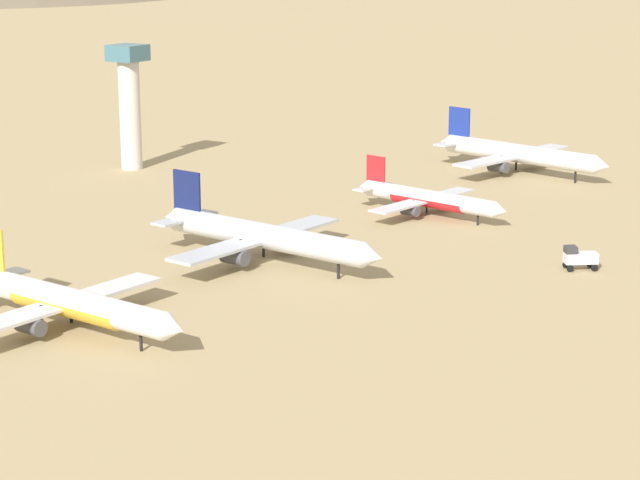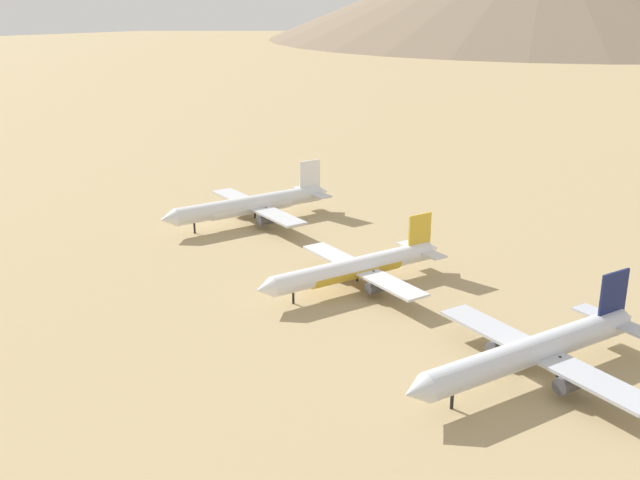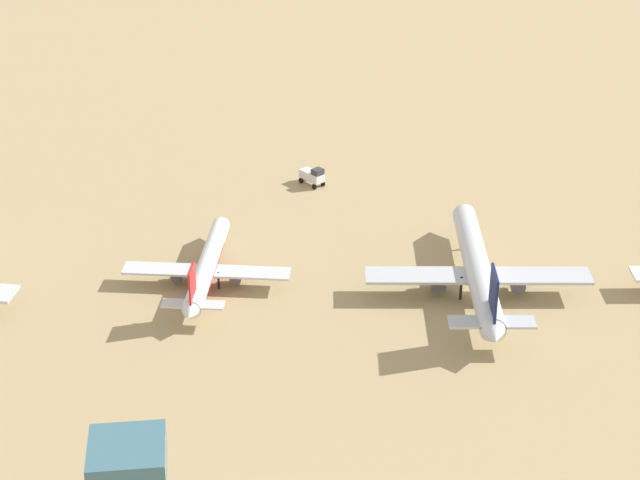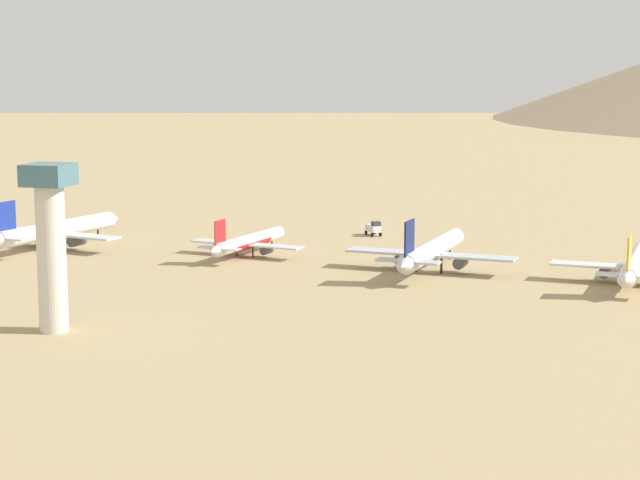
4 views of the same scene
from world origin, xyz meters
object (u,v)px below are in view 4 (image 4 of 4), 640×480
at_px(parked_jet_1, 635,264).
at_px(parked_jet_2, 432,251).
at_px(parked_jet_4, 56,230).
at_px(service_truck, 374,228).
at_px(parked_jet_3, 248,242).
at_px(control_tower, 51,238).

xyz_separation_m(parked_jet_1, parked_jet_2, (3.45, 42.07, 0.44)).
distance_m(parked_jet_4, service_truck, 79.83).
relative_size(parked_jet_3, service_truck, 6.10).
xyz_separation_m(parked_jet_3, control_tower, (-78.50, 8.11, 12.38)).
xyz_separation_m(parked_jet_2, parked_jet_4, (6.78, 92.14, -0.01)).
relative_size(parked_jet_3, parked_jet_4, 0.76).
relative_size(parked_jet_2, parked_jet_3, 1.33).
distance_m(parked_jet_2, control_tower, 88.29).
bearing_deg(parked_jet_1, parked_jet_3, 82.34).
bearing_deg(control_tower, parked_jet_1, -54.60).
distance_m(parked_jet_3, service_truck, 43.10).
bearing_deg(parked_jet_4, parked_jet_1, -94.36).
bearing_deg(parked_jet_2, service_truck, 26.16).
bearing_deg(parked_jet_3, parked_jet_2, -100.46).
height_order(parked_jet_2, service_truck, parked_jet_2).
bearing_deg(parked_jet_3, parked_jet_1, -97.66).
height_order(parked_jet_2, parked_jet_3, parked_jet_2).
distance_m(parked_jet_1, service_truck, 80.76).
bearing_deg(control_tower, service_truck, -14.46).
bearing_deg(parked_jet_2, parked_jet_1, -94.69).
distance_m(parked_jet_4, control_tower, 87.66).
height_order(parked_jet_1, service_truck, parked_jet_1).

